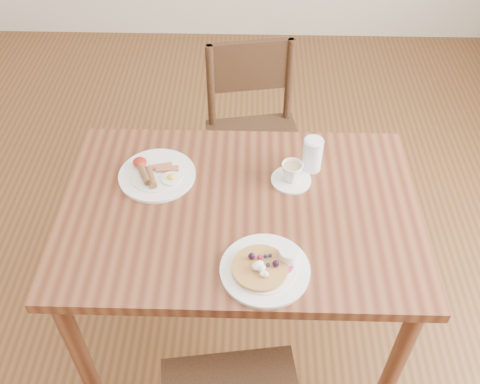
{
  "coord_description": "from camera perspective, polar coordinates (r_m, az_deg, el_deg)",
  "views": [
    {
      "loc": [
        0.03,
        -1.21,
        2.05
      ],
      "look_at": [
        0.0,
        0.0,
        0.82
      ],
      "focal_mm": 40.0,
      "sensor_mm": 36.0,
      "label": 1
    }
  ],
  "objects": [
    {
      "name": "teacup_saucer",
      "position": [
        1.85,
        5.53,
        1.93
      ],
      "size": [
        0.14,
        0.14,
        0.08
      ],
      "color": "white",
      "rests_on": "dining_table"
    },
    {
      "name": "ground",
      "position": [
        2.38,
        0.0,
        -13.99
      ],
      "size": [
        5.0,
        5.0,
        0.0
      ],
      "primitive_type": "plane",
      "color": "#543318",
      "rests_on": "ground"
    },
    {
      "name": "breakfast_plate",
      "position": [
        1.9,
        -8.97,
        1.9
      ],
      "size": [
        0.27,
        0.27,
        0.04
      ],
      "color": "white",
      "rests_on": "dining_table"
    },
    {
      "name": "dining_table",
      "position": [
        1.85,
        0.0,
        -3.67
      ],
      "size": [
        1.2,
        0.8,
        0.75
      ],
      "color": "brown",
      "rests_on": "ground"
    },
    {
      "name": "water_glass",
      "position": [
        1.89,
        7.72,
        3.98
      ],
      "size": [
        0.07,
        0.07,
        0.13
      ],
      "primitive_type": "cylinder",
      "color": "silver",
      "rests_on": "dining_table"
    },
    {
      "name": "pancake_plate",
      "position": [
        1.6,
        2.8,
        -8.04
      ],
      "size": [
        0.27,
        0.27,
        0.06
      ],
      "color": "white",
      "rests_on": "dining_table"
    },
    {
      "name": "chair_far",
      "position": [
        2.48,
        1.5,
        6.39
      ],
      "size": [
        0.49,
        0.49,
        0.88
      ],
      "rotation": [
        0.0,
        0.0,
        3.32
      ],
      "color": "#3E2716",
      "rests_on": "ground"
    }
  ]
}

